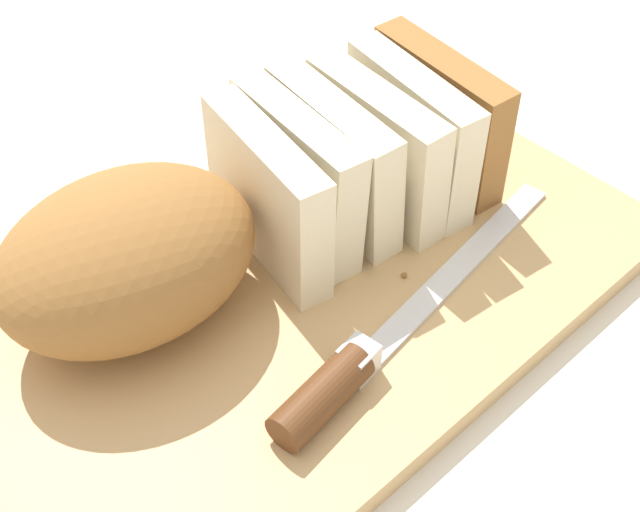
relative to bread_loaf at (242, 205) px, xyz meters
name	(u,v)px	position (x,y,z in m)	size (l,w,h in m)	color
ground_plane	(320,308)	(0.02, -0.05, -0.06)	(3.00, 3.00, 0.00)	silver
cutting_board	(320,299)	(0.02, -0.05, -0.05)	(0.44, 0.25, 0.02)	tan
bread_loaf	(242,205)	(0.00, 0.00, 0.00)	(0.34, 0.16, 0.09)	#996633
bread_knife	(355,365)	(-0.01, -0.12, -0.04)	(0.27, 0.06, 0.02)	silver
crumb_near_knife	(404,275)	(0.06, -0.08, -0.04)	(0.00, 0.00, 0.00)	#996633
crumb_near_loaf	(336,253)	(0.04, -0.04, -0.04)	(0.01, 0.01, 0.01)	#996633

